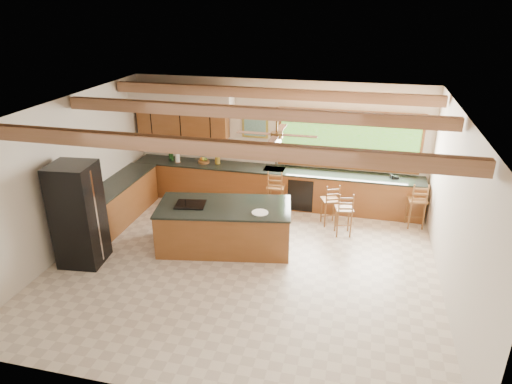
# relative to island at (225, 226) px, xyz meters

# --- Properties ---
(ground) EXTENTS (7.20, 7.20, 0.00)m
(ground) POSITION_rel_island_xyz_m (0.56, -0.60, -0.46)
(ground) COLOR beige
(ground) RESTS_ON ground
(room_shell) EXTENTS (7.27, 6.54, 3.02)m
(room_shell) POSITION_rel_island_xyz_m (0.39, 0.05, 1.75)
(room_shell) COLOR beige
(room_shell) RESTS_ON ground
(counter_run) EXTENTS (7.12, 3.10, 1.24)m
(counter_run) POSITION_rel_island_xyz_m (-0.26, 1.92, 0.00)
(counter_run) COLOR brown
(counter_run) RESTS_ON ground
(island) EXTENTS (2.83, 1.69, 0.94)m
(island) POSITION_rel_island_xyz_m (0.00, 0.00, 0.00)
(island) COLOR brown
(island) RESTS_ON ground
(refrigerator) EXTENTS (0.85, 0.83, 2.00)m
(refrigerator) POSITION_rel_island_xyz_m (-2.49, -1.17, 0.53)
(refrigerator) COLOR black
(refrigerator) RESTS_ON ground
(bar_stool_a) EXTENTS (0.41, 0.41, 1.11)m
(bar_stool_a) POSITION_rel_island_xyz_m (0.70, 1.76, 0.19)
(bar_stool_a) COLOR brown
(bar_stool_a) RESTS_ON ground
(bar_stool_b) EXTENTS (0.43, 0.43, 1.01)m
(bar_stool_b) POSITION_rel_island_xyz_m (2.32, 1.04, 0.13)
(bar_stool_b) COLOR brown
(bar_stool_b) RESTS_ON ground
(bar_stool_c) EXTENTS (0.47, 0.47, 1.00)m
(bar_stool_c) POSITION_rel_island_xyz_m (1.99, 1.46, 0.13)
(bar_stool_c) COLOR brown
(bar_stool_c) RESTS_ON ground
(bar_stool_d) EXTENTS (0.44, 0.44, 1.08)m
(bar_stool_d) POSITION_rel_island_xyz_m (3.86, 1.79, 0.17)
(bar_stool_d) COLOR brown
(bar_stool_d) RESTS_ON ground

